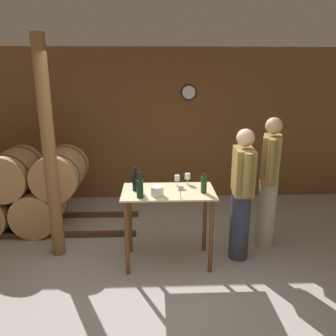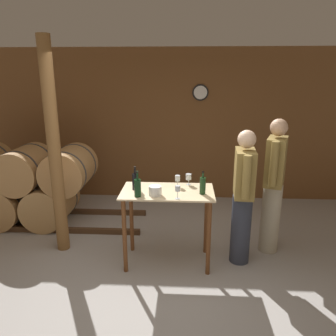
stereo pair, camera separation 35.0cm
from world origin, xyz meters
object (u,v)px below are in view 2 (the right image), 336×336
wine_bottle_left (138,187)px  wine_glass_near_left (178,179)px  wine_bottle_far_left (135,181)px  wooden_post (54,150)px  person_visitor_with_scarf (274,184)px  wine_glass_near_right (189,177)px  wine_glass_near_center (178,189)px  person_host (243,195)px  ice_bucket (155,191)px  wine_bottle_center (203,185)px

wine_bottle_left → wine_glass_near_left: bearing=39.4°
wine_bottle_far_left → wooden_post: bearing=168.0°
person_visitor_with_scarf → wine_glass_near_left: bearing=-170.8°
wine_glass_near_left → wine_glass_near_right: 0.16m
wine_glass_near_center → person_visitor_with_scarf: person_visitor_with_scarf is taller
person_host → person_visitor_with_scarf: person_visitor_with_scarf is taller
wooden_post → wine_bottle_far_left: 1.10m
wooden_post → wine_glass_near_center: wooden_post is taller
wine_bottle_left → ice_bucket: bearing=15.6°
wine_glass_near_left → wine_glass_near_center: 0.40m
wooden_post → wine_bottle_left: wooden_post is taller
wine_glass_near_right → person_host: 0.69m
wooden_post → person_host: (2.31, -0.18, -0.47)m
wine_bottle_far_left → ice_bucket: (0.25, -0.18, -0.05)m
wine_bottle_left → person_visitor_with_scarf: 1.73m
wine_bottle_left → person_host: 1.26m
wine_bottle_far_left → wine_glass_near_center: size_ratio=1.86×
wine_bottle_far_left → wine_glass_near_center: wine_bottle_far_left is taller
wine_bottle_far_left → wine_bottle_left: wine_bottle_left is taller
wooden_post → wine_glass_near_left: bearing=-3.4°
wine_bottle_center → person_visitor_with_scarf: person_visitor_with_scarf is taller
wine_glass_near_left → wine_bottle_center: bearing=-38.5°
wine_glass_near_center → wine_glass_near_right: (0.12, 0.48, -0.01)m
wine_glass_near_center → person_visitor_with_scarf: (1.19, 0.60, -0.12)m
person_host → wine_bottle_left: bearing=-167.6°
person_visitor_with_scarf → wine_glass_near_right: bearing=-173.9°
wine_bottle_left → wine_glass_near_right: size_ratio=2.14×
wine_bottle_center → person_host: (0.49, 0.14, -0.17)m
wine_glass_near_right → wine_bottle_left: bearing=-142.4°
wooden_post → wine_bottle_center: size_ratio=9.92×
wine_bottle_center → person_host: 0.54m
wine_glass_near_left → wine_glass_near_right: bearing=30.9°
wooden_post → ice_bucket: (1.29, -0.40, -0.36)m
wine_glass_near_center → person_host: bearing=21.9°
wine_glass_near_left → person_visitor_with_scarf: (1.20, 0.20, -0.11)m
wine_bottle_far_left → person_visitor_with_scarf: person_visitor_with_scarf is taller
wine_bottle_far_left → wine_bottle_center: size_ratio=1.04×
wine_glass_near_left → ice_bucket: 0.39m
wine_bottle_far_left → ice_bucket: size_ratio=1.95×
wine_bottle_center → wine_glass_near_right: 0.35m
wine_glass_near_left → person_host: (0.78, -0.09, -0.16)m
ice_bucket → wine_bottle_far_left: bearing=145.0°
wooden_post → wine_glass_near_center: size_ratio=17.75×
wine_glass_near_center → person_visitor_with_scarf: bearing=26.5°
wine_glass_near_right → ice_bucket: 0.54m
wine_bottle_far_left → wine_glass_near_left: size_ratio=1.98×
wine_bottle_center → wine_glass_near_center: wine_bottle_center is taller
ice_bucket → person_visitor_with_scarf: 1.53m
wine_glass_near_left → wine_bottle_far_left: bearing=-165.6°
wine_bottle_far_left → wine_glass_near_center: (0.51, -0.27, 0.01)m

